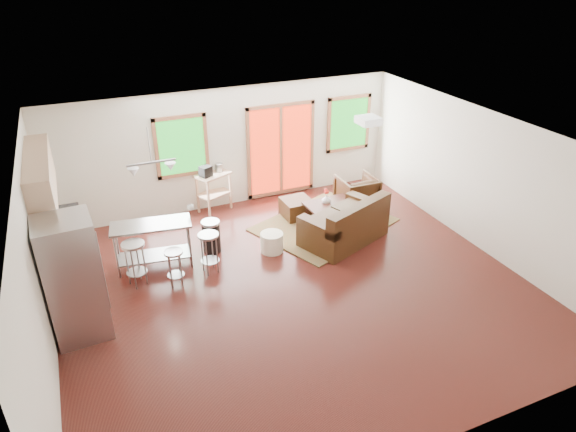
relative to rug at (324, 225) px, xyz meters
name	(u,v)px	position (x,y,z in m)	size (l,w,h in m)	color
floor	(295,287)	(-1.44, -1.74, -0.02)	(7.50, 7.00, 0.02)	black
ceiling	(296,139)	(-1.44, -1.74, 2.60)	(7.50, 7.00, 0.02)	white
back_wall	(228,148)	(-1.44, 1.77, 1.29)	(7.50, 0.02, 2.60)	silver
left_wall	(36,271)	(-5.20, -1.74, 1.29)	(0.02, 7.00, 2.60)	silver
right_wall	(482,180)	(2.32, -1.74, 1.29)	(0.02, 7.00, 2.60)	silver
front_wall	(436,365)	(-1.44, -5.25, 1.29)	(7.50, 0.02, 2.60)	silver
window_left	(182,146)	(-2.44, 1.72, 1.49)	(1.10, 0.05, 1.30)	#145C17
french_doors	(281,150)	(-0.24, 1.72, 1.09)	(1.60, 0.05, 2.10)	red
window_right	(349,123)	(1.46, 1.72, 1.49)	(1.10, 0.05, 1.30)	#145C17
rug	(324,225)	(0.00, 0.00, 0.00)	(2.58, 1.99, 0.03)	#446238
loveseat	(346,225)	(0.08, -0.73, 0.34)	(1.91, 1.50, 0.89)	black
coffee_table	(332,206)	(0.20, 0.08, 0.36)	(1.10, 0.68, 0.43)	#321913
armchair	(357,191)	(1.02, 0.47, 0.39)	(0.78, 0.73, 0.80)	black
ottoman	(297,208)	(-0.37, 0.58, 0.18)	(0.59, 0.59, 0.40)	black
pouf	(272,242)	(-1.38, -0.52, 0.17)	(0.43, 0.43, 0.38)	#F2EFCE
vase	(326,198)	(0.12, 0.17, 0.51)	(0.20, 0.21, 0.33)	silver
book	(352,199)	(0.58, -0.09, 0.52)	(0.20, 0.03, 0.27)	maroon
cabinets	(60,234)	(-4.93, -0.04, 0.91)	(0.64, 2.24, 2.30)	tan
refrigerator	(74,279)	(-4.78, -1.55, 0.93)	(0.81, 0.77, 1.89)	#B7BABC
island	(152,238)	(-3.49, -0.18, 0.58)	(1.43, 0.74, 0.87)	#B7BABC
cup	(190,207)	(-2.75, -0.08, 1.00)	(0.12, 0.09, 0.12)	white
bar_stool_a	(134,254)	(-3.86, -0.62, 0.59)	(0.49, 0.49, 0.80)	#B7BABC
bar_stool_b	(174,260)	(-3.27, -0.90, 0.48)	(0.33, 0.33, 0.67)	#B7BABC
bar_stool_c	(209,244)	(-2.63, -0.74, 0.55)	(0.41, 0.41, 0.76)	#B7BABC
trash_can	(211,236)	(-2.41, -0.07, 0.31)	(0.44, 0.44, 0.64)	black
kitchen_cart	(212,179)	(-1.90, 1.56, 0.73)	(0.83, 0.71, 1.08)	tan
ceiling_flush	(368,120)	(0.16, -1.14, 2.52)	(0.35, 0.35, 0.12)	white
pendant_light	(152,168)	(-3.34, -0.24, 1.88)	(0.80, 0.18, 0.79)	gray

